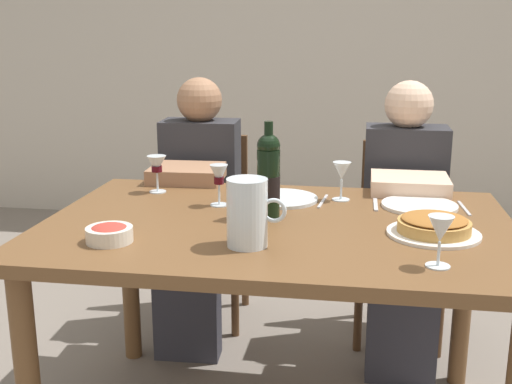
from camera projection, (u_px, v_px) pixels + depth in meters
back_wall at (325, 25)px, 4.31m from camera, size 8.00×0.10×2.80m
dining_table at (277, 249)px, 2.04m from camera, size 1.50×1.00×0.76m
wine_bottle at (268, 176)px, 2.03m from camera, size 0.08×0.08×0.32m
water_pitcher at (248, 217)px, 1.77m from camera, size 0.17×0.12×0.20m
baked_tart at (434, 226)px, 1.88m from camera, size 0.28×0.28×0.06m
salad_bowl at (109, 233)px, 1.82m from camera, size 0.14×0.14×0.05m
wine_glass_left_diner at (157, 166)px, 2.37m from camera, size 0.07×0.07×0.14m
wine_glass_right_diner at (440, 231)px, 1.61m from camera, size 0.07×0.07×0.14m
wine_glass_centre at (342, 173)px, 2.25m from camera, size 0.07×0.07×0.14m
wine_glass_spare at (219, 177)px, 2.18m from camera, size 0.06×0.06×0.15m
dinner_plate_left_setting at (281, 199)px, 2.28m from camera, size 0.26×0.26×0.01m
dinner_plate_right_setting at (419, 205)px, 2.19m from camera, size 0.26×0.26×0.01m
fork_left_setting at (241, 198)px, 2.30m from camera, size 0.03×0.16×0.00m
knife_left_setting at (323, 201)px, 2.25m from camera, size 0.03×0.18×0.00m
knife_right_setting at (464, 208)px, 2.16m from camera, size 0.02×0.18×0.00m
spoon_right_setting at (376, 205)px, 2.21m from camera, size 0.01×0.16×0.00m
chair_left at (208, 215)px, 3.03m from camera, size 0.42×0.42×0.87m
diner_left at (196, 204)px, 2.77m from camera, size 0.35×0.51×1.16m
chair_right at (400, 227)px, 2.85m from camera, size 0.40×0.40×0.87m
diner_right at (404, 216)px, 2.59m from camera, size 0.34×0.50×1.16m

